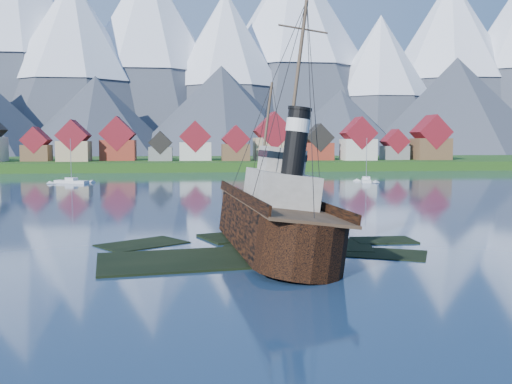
{
  "coord_description": "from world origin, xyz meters",
  "views": [
    {
      "loc": [
        -4.45,
        -49.68,
        10.1
      ],
      "look_at": [
        2.16,
        6.0,
        5.0
      ],
      "focal_mm": 40.0,
      "sensor_mm": 36.0,
      "label": 1
    }
  ],
  "objects": [
    {
      "name": "ground",
      "position": [
        0.0,
        0.0,
        0.0
      ],
      "size": [
        1400.0,
        1400.0,
        0.0
      ],
      "primitive_type": "plane",
      "color": "navy",
      "rests_on": "ground"
    },
    {
      "name": "shoal",
      "position": [
        1.78,
        2.15,
        -0.35
      ],
      "size": [
        31.71,
        21.24,
        1.14
      ],
      "color": "black",
      "rests_on": "ground"
    },
    {
      "name": "shore_bank",
      "position": [
        0.0,
        170.0,
        0.0
      ],
      "size": [
        600.0,
        80.0,
        3.2
      ],
      "primitive_type": "cube",
      "color": "#164112",
      "rests_on": "ground"
    },
    {
      "name": "seawall",
      "position": [
        0.0,
        132.0,
        0.0
      ],
      "size": [
        600.0,
        2.5,
        2.0
      ],
      "primitive_type": "cube",
      "color": "#3F3D38",
      "rests_on": "ground"
    },
    {
      "name": "town",
      "position": [
        -33.12,
        152.18,
        8.99
      ],
      "size": [
        250.96,
        16.69,
        17.3
      ],
      "color": "maroon",
      "rests_on": "ground"
    },
    {
      "name": "mountains",
      "position": [
        -0.79,
        481.26,
        89.34
      ],
      "size": [
        965.0,
        340.0,
        205.0
      ],
      "color": "#2D333D",
      "rests_on": "ground"
    },
    {
      "name": "tugboat_wreck",
      "position": [
        2.87,
        3.08,
        2.95
      ],
      "size": [
        6.86,
        29.55,
        23.42
      ],
      "rotation": [
        0.0,
        0.12,
        0.07
      ],
      "color": "black",
      "rests_on": "ground"
    },
    {
      "name": "sailboat_c",
      "position": [
        -31.94,
        88.63,
        0.25
      ],
      "size": [
        8.56,
        5.64,
        10.94
      ],
      "rotation": [
        0.0,
        0.0,
        1.12
      ],
      "color": "silver",
      "rests_on": "ground"
    },
    {
      "name": "sailboat_d",
      "position": [
        38.26,
        83.73,
        0.26
      ],
      "size": [
        4.19,
        8.45,
        11.19
      ],
      "rotation": [
        0.0,
        0.0,
        -0.27
      ],
      "color": "silver",
      "rests_on": "ground"
    },
    {
      "name": "sailboat_e",
      "position": [
        16.13,
        107.9,
        0.25
      ],
      "size": [
        4.86,
        10.24,
        11.52
      ],
      "rotation": [
        0.0,
        0.0,
        0.25
      ],
      "color": "silver",
      "rests_on": "ground"
    }
  ]
}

